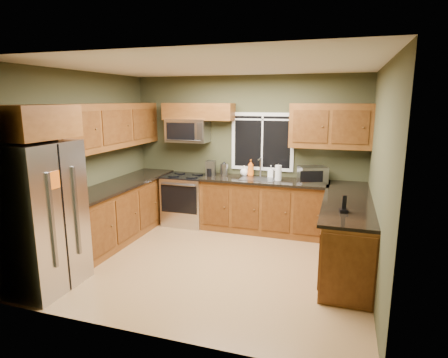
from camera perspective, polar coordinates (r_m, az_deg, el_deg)
The scene contains 29 objects.
floor at distance 5.49m, azimuth -1.66°, elevation -12.54°, with size 4.20×4.20×0.00m, color olive.
ceiling at distance 5.01m, azimuth -1.85°, elevation 16.82°, with size 4.20×4.20×0.00m, color white.
back_wall at distance 6.78m, azimuth 3.36°, elevation 4.09°, with size 4.20×4.20×0.00m, color #3A3B24.
front_wall at distance 3.48m, azimuth -11.74°, elevation -3.69°, with size 4.20×4.20×0.00m, color #3A3B24.
left_wall at distance 6.10m, azimuth -20.69°, elevation 2.47°, with size 3.60×3.60×0.00m, color #3A3B24.
right_wall at distance 4.81m, azimuth 22.53°, elevation -0.04°, with size 3.60×3.60×0.00m, color #3A3B24.
window at distance 6.67m, azimuth 5.85°, elevation 5.68°, with size 1.12×0.03×1.02m.
base_cabinets_left at distance 6.50m, azimuth -15.43°, elevation -4.79°, with size 0.60×2.65×0.90m, color brown.
countertop_left at distance 6.37m, azimuth -15.47°, elevation -0.76°, with size 0.65×2.65×0.04m, color black.
base_cabinets_back at distance 6.59m, azimuth 6.11°, elevation -4.19°, with size 2.17×0.60×0.90m, color brown.
countertop_back at distance 6.45m, azimuth 6.16°, elevation -0.24°, with size 2.17×0.65×0.04m, color black.
base_cabinets_peninsula at distance 5.56m, azimuth 18.27°, elevation -7.84°, with size 0.60×2.52×0.90m.
countertop_peninsula at distance 5.43m, azimuth 18.32°, elevation -3.12°, with size 0.65×2.50×0.04m, color black.
upper_cabinets_left at distance 6.33m, azimuth -17.17°, elevation 7.67°, with size 0.33×2.65×0.72m, color brown.
upper_cabinets_back_left at distance 6.83m, azimuth -3.95°, elevation 10.21°, with size 1.30×0.33×0.30m, color brown.
upper_cabinets_back_right at distance 6.36m, azimuth 15.91°, elevation 7.76°, with size 1.30×0.33×0.72m, color brown.
upper_cabinet_over_fridge at distance 4.83m, azimuth -27.50°, elevation 7.73°, with size 0.72×0.90×0.38m, color brown.
refrigerator at distance 5.01m, azimuth -26.25°, elevation -5.21°, with size 0.74×0.90×1.80m.
range at distance 6.99m, azimuth -5.79°, elevation -3.09°, with size 0.76×0.69×0.94m.
microwave at distance 6.90m, azimuth -5.56°, elevation 7.36°, with size 0.76×0.41×0.42m.
sink at distance 6.48m, azimuth 5.20°, elevation 0.14°, with size 0.60×0.42×0.36m.
toaster_oven at distance 6.30m, azimuth 13.33°, elevation 0.65°, with size 0.52×0.47×0.27m.
coffee_maker at distance 6.71m, azimuth -2.04°, elevation 1.57°, with size 0.19×0.24×0.27m.
kettle at distance 6.78m, azimuth 0.03°, elevation 1.60°, with size 0.16×0.16×0.25m.
paper_towel_roll at distance 6.38m, azimuth 8.26°, elevation 0.94°, with size 0.11×0.11×0.29m.
soap_bottle_a at distance 6.69m, azimuth 4.09°, elevation 1.71°, with size 0.11×0.12×0.30m, color orange.
soap_bottle_b at distance 6.63m, azimuth 7.15°, elevation 1.18°, with size 0.10×0.10×0.21m, color white.
soap_bottle_c at distance 6.72m, azimuth 3.09°, elevation 1.28°, with size 0.14×0.14×0.18m, color white.
cordless_phone at distance 4.75m, azimuth 17.80°, elevation -4.14°, with size 0.11×0.11×0.22m.
Camera 1 is at (1.68, -4.70, 2.27)m, focal length 30.00 mm.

